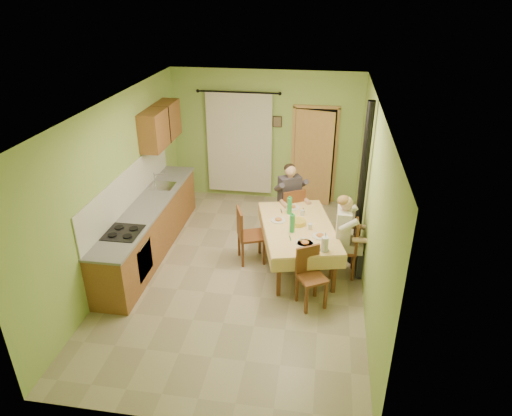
% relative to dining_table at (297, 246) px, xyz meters
% --- Properties ---
extents(floor, '(4.00, 6.00, 0.01)m').
position_rel_dining_table_xyz_m(floor, '(-0.92, -0.33, -0.38)').
color(floor, tan).
rests_on(floor, ground).
extents(room_shell, '(4.04, 6.04, 2.82)m').
position_rel_dining_table_xyz_m(room_shell, '(-0.92, -0.33, 1.44)').
color(room_shell, '#A2C766').
rests_on(room_shell, ground).
extents(kitchen_run, '(0.64, 3.64, 1.56)m').
position_rel_dining_table_xyz_m(kitchen_run, '(-2.63, 0.07, 0.10)').
color(kitchen_run, brown).
rests_on(kitchen_run, ground).
extents(upper_cabinets, '(0.35, 1.40, 0.70)m').
position_rel_dining_table_xyz_m(upper_cabinets, '(-2.74, 1.37, 1.57)').
color(upper_cabinets, brown).
rests_on(upper_cabinets, room_shell).
extents(curtain, '(1.70, 0.07, 2.22)m').
position_rel_dining_table_xyz_m(curtain, '(-1.47, 2.57, 0.88)').
color(curtain, black).
rests_on(curtain, ground).
extents(doorway, '(0.96, 0.25, 2.15)m').
position_rel_dining_table_xyz_m(doorway, '(0.13, 2.60, 0.67)').
color(doorway, black).
rests_on(doorway, ground).
extents(dining_table, '(1.57, 2.12, 0.76)m').
position_rel_dining_table_xyz_m(dining_table, '(0.00, 0.00, 0.00)').
color(dining_table, '#EBC57A').
rests_on(dining_table, ground).
extents(tableware, '(0.96, 1.54, 0.33)m').
position_rel_dining_table_xyz_m(tableware, '(0.04, -0.09, 0.45)').
color(tableware, white).
rests_on(tableware, dining_table).
extents(chair_far, '(0.58, 0.58, 0.99)m').
position_rel_dining_table_xyz_m(chair_far, '(-0.22, 1.03, -0.09)').
color(chair_far, brown).
rests_on(chair_far, ground).
extents(chair_near, '(0.51, 0.51, 0.93)m').
position_rel_dining_table_xyz_m(chair_near, '(0.28, -1.04, -0.09)').
color(chair_near, brown).
rests_on(chair_near, ground).
extents(chair_right, '(0.42, 0.42, 0.97)m').
position_rel_dining_table_xyz_m(chair_right, '(0.77, -0.14, -0.09)').
color(chair_right, brown).
rests_on(chair_right, ground).
extents(chair_left, '(0.55, 0.55, 0.99)m').
position_rel_dining_table_xyz_m(chair_left, '(-0.81, 0.03, -0.09)').
color(chair_left, brown).
rests_on(chair_left, ground).
extents(man_far, '(0.65, 0.62, 1.39)m').
position_rel_dining_table_xyz_m(man_far, '(-0.23, 1.04, 0.50)').
color(man_far, '#38333D').
rests_on(man_far, chair_far).
extents(man_right, '(0.47, 0.58, 1.39)m').
position_rel_dining_table_xyz_m(man_right, '(0.75, -0.14, 0.50)').
color(man_right, beige).
rests_on(man_right, chair_right).
extents(stove_flue, '(0.24, 0.24, 2.80)m').
position_rel_dining_table_xyz_m(stove_flue, '(0.98, 0.27, 0.65)').
color(stove_flue, black).
rests_on(stove_flue, ground).
extents(picture_back, '(0.19, 0.03, 0.23)m').
position_rel_dining_table_xyz_m(picture_back, '(-0.67, 2.64, 1.37)').
color(picture_back, black).
rests_on(picture_back, room_shell).
extents(picture_right, '(0.03, 0.31, 0.21)m').
position_rel_dining_table_xyz_m(picture_right, '(1.05, 0.87, 1.47)').
color(picture_right, brown).
rests_on(picture_right, room_shell).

